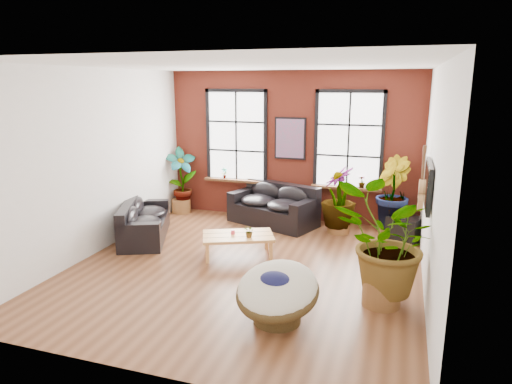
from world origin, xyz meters
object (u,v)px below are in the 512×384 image
Objects in this scene: sofa_back at (274,206)px; sofa_left at (142,222)px; coffee_table at (238,237)px; papasan_chair at (277,292)px.

sofa_back reaches higher than sofa_left.
coffee_table is at bearing -122.15° from sofa_left.
sofa_left is 1.44× the size of coffee_table.
papasan_chair is (3.64, -2.49, 0.08)m from sofa_left.
coffee_table is (-0.09, -2.21, -0.04)m from sofa_back.
sofa_back is 1.47× the size of coffee_table.
sofa_back is 1.02× the size of sofa_left.
papasan_chair is at bearing -53.59° from sofa_back.
sofa_left is 1.63× the size of papasan_chair.
sofa_left is (-2.38, -1.85, -0.06)m from sofa_back.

